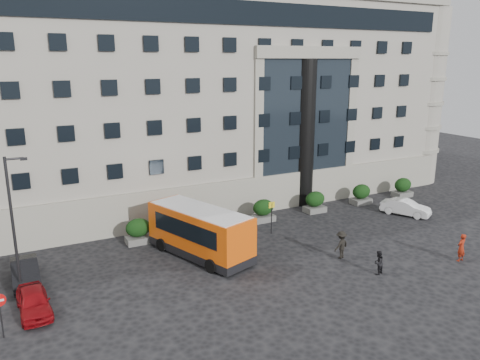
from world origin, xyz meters
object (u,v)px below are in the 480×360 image
object	(u,v)px
hedge_e	(361,194)
minibus	(200,230)
parked_car_a	(34,302)
pedestrian_b	(378,262)
street_lamp	(14,223)
white_taxi	(406,207)
hedge_a	(138,231)
hedge_d	(315,202)
parked_car_b	(25,272)
pedestrian_c	(341,245)
bus_stop_sign	(272,212)
parked_car_d	(19,216)
no_entry_sign	(0,307)
hedge_b	(205,220)
hedge_f	(403,187)
pedestrian_a	(461,248)
hedge_c	(263,210)

from	to	relation	value
hedge_e	minibus	world-z (taller)	minibus
parked_car_a	pedestrian_b	world-z (taller)	pedestrian_b
street_lamp	white_taxi	world-z (taller)	street_lamp
hedge_a	street_lamp	size ratio (longest dim) A/B	0.23
hedge_d	parked_car_b	world-z (taller)	hedge_d
hedge_a	pedestrian_c	world-z (taller)	pedestrian_c
parked_car_a	bus_stop_sign	bearing A→B (deg)	11.41
parked_car_b	parked_car_d	world-z (taller)	parked_car_d
hedge_e	pedestrian_c	distance (m)	12.97
parked_car_d	pedestrian_b	bearing A→B (deg)	-48.52
bus_stop_sign	parked_car_a	size ratio (longest dim) A/B	0.66
hedge_d	parked_car_d	world-z (taller)	hedge_d
bus_stop_sign	parked_car_a	distance (m)	17.55
street_lamp	parked_car_d	bearing A→B (deg)	88.06
minibus	no_entry_sign	bearing A→B (deg)	-177.64
hedge_d	parked_car_a	xyz separation A→B (m)	(-23.10, -7.02, -0.28)
hedge_b	parked_car_b	size ratio (longest dim) A/B	0.43
hedge_a	pedestrian_b	world-z (taller)	hedge_a
hedge_e	minibus	xyz separation A→B (m)	(-17.69, -4.09, 0.88)
white_taxi	hedge_b	bearing A→B (deg)	138.04
no_entry_sign	pedestrian_b	xyz separation A→B (m)	(20.77, -2.95, -0.89)
hedge_e	hedge_f	world-z (taller)	same
hedge_a	no_entry_sign	xyz separation A→B (m)	(-9.00, -8.84, 0.72)
hedge_a	parked_car_a	world-z (taller)	hedge_a
hedge_a	parked_car_d	distance (m)	11.11
street_lamp	pedestrian_a	size ratio (longest dim) A/B	4.27
parked_car_d	bus_stop_sign	bearing A→B (deg)	-35.38
parked_car_b	hedge_c	bearing A→B (deg)	9.62
parked_car_a	pedestrian_a	bearing A→B (deg)	-15.31
no_entry_sign	pedestrian_a	distance (m)	27.30
hedge_d	no_entry_sign	size ratio (longest dim) A/B	0.79
hedge_a	parked_car_a	bearing A→B (deg)	-136.87
street_lamp	bus_stop_sign	world-z (taller)	street_lamp
hedge_e	pedestrian_c	xyz separation A→B (m)	(-9.51, -8.82, 0.01)
minibus	pedestrian_c	size ratio (longest dim) A/B	4.42
hedge_d	street_lamp	size ratio (longest dim) A/B	0.23
pedestrian_b	no_entry_sign	bearing A→B (deg)	-25.49
hedge_f	hedge_b	bearing A→B (deg)	180.00
hedge_b	parked_car_b	world-z (taller)	hedge_b
hedge_f	white_taxi	xyz separation A→B (m)	(-4.00, -4.22, -0.26)
hedge_b	parked_car_a	xyz separation A→B (m)	(-12.70, -7.02, -0.28)
pedestrian_b	minibus	bearing A→B (deg)	-59.06
bus_stop_sign	white_taxi	xyz separation A→B (m)	(12.50, -1.42, -1.06)
hedge_a	hedge_c	xyz separation A→B (m)	(10.40, 0.00, 0.00)
parked_car_d	pedestrian_c	bearing A→B (deg)	-44.64
hedge_b	hedge_e	xyz separation A→B (m)	(15.60, 0.00, 0.00)
bus_stop_sign	pedestrian_c	distance (m)	6.32
hedge_d	minibus	bearing A→B (deg)	-161.86
hedge_b	street_lamp	xyz separation A→B (m)	(-13.14, -4.80, 3.44)
hedge_a	no_entry_sign	world-z (taller)	no_entry_sign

